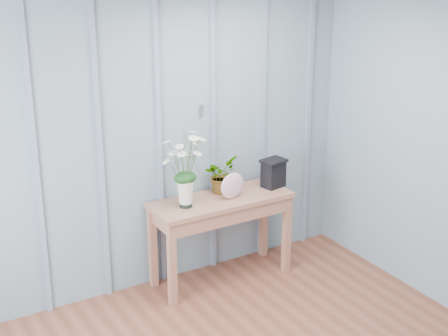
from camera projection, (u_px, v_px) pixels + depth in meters
room_shell at (213, 87)px, 4.07m from camera, size 4.00×4.50×2.50m
sideboard at (221, 211)px, 5.73m from camera, size 1.20×0.45×0.75m
daisy_vase at (185, 159)px, 5.38m from camera, size 0.45×0.35×0.64m
spider_plant at (221, 175)px, 5.78m from camera, size 0.36×0.35×0.31m
felt_disc_vessel at (232, 186)px, 5.64m from camera, size 0.23×0.08×0.23m
carved_box at (273, 173)px, 5.89m from camera, size 0.23×0.19×0.25m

